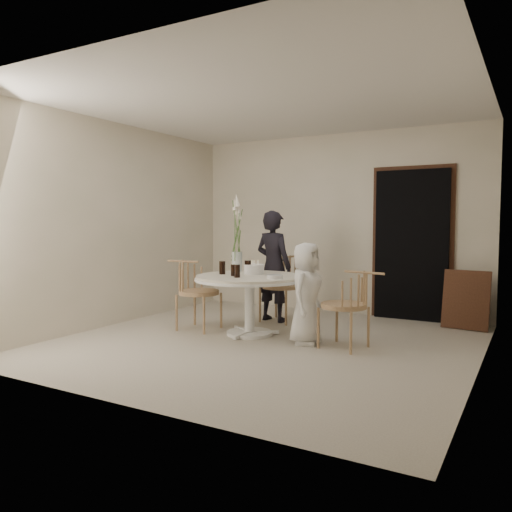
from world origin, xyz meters
The scene contains 18 objects.
ground centered at (0.00, 0.00, 0.00)m, with size 4.50×4.50×0.00m, color beige.
room_shell centered at (0.00, 0.00, 1.62)m, with size 4.50×4.50×4.50m.
doorway centered at (1.15, 2.19, 1.05)m, with size 1.00×0.10×2.10m, color black.
door_trim centered at (1.15, 2.23, 1.11)m, with size 1.12×0.03×2.22m, color #522E1C.
table centered at (-0.35, 0.25, 0.62)m, with size 1.33×1.33×0.73m.
picture_frame centered at (1.91, 1.89, 0.38)m, with size 0.57×0.04×0.76m, color #522E1C.
chair_far centered at (-0.37, 1.30, 0.59)m, with size 0.53×0.57×0.91m.
chair_right centered at (0.98, 0.19, 0.56)m, with size 0.56×0.53×0.87m.
chair_left centered at (-1.18, 0.18, 0.58)m, with size 0.55×0.51×0.89m.
girl centered at (-0.49, 1.15, 0.77)m, with size 0.56×0.37×1.53m, color black.
boy centered at (0.43, 0.18, 0.57)m, with size 0.56×0.37×1.15m, color white.
birthday_cake centered at (-0.38, 0.42, 0.79)m, with size 0.25×0.25×0.17m.
cola_tumbler_a centered at (-0.48, 0.09, 0.80)m, with size 0.07×0.07×0.14m, color black.
cola_tumbler_b centered at (-0.37, -0.01, 0.81)m, with size 0.07×0.07×0.15m, color black.
cola_tumbler_c centered at (-0.71, 0.20, 0.81)m, with size 0.08×0.08×0.16m, color black.
cola_tumbler_d centered at (-0.44, 0.35, 0.82)m, with size 0.08×0.08×0.17m, color black.
plate_stack centered at (0.08, 0.08, 0.75)m, with size 0.18×0.18×0.05m, color silver.
flower_vase centered at (-0.76, 0.62, 1.12)m, with size 0.14×0.14×1.01m.
Camera 1 is at (2.68, -4.96, 1.39)m, focal length 35.00 mm.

